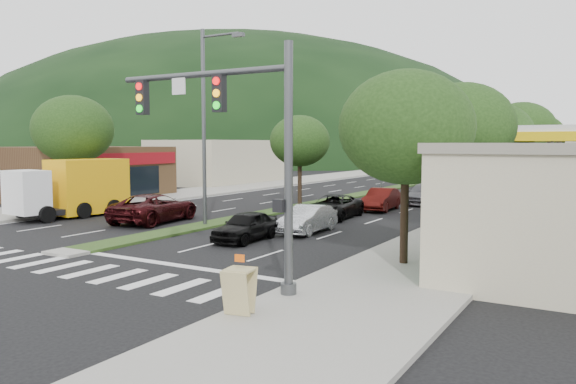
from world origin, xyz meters
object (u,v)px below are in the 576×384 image
Objects in this scene: streetlight_mid at (384,128)px; tree_r_b at (463,127)px; motorhome at (470,171)px; car_queue_b at (424,194)px; suv_maroon at (155,208)px; a_frame_sign at (239,287)px; traffic_signal at (240,131)px; streetlight_near at (207,118)px; box_truck at (76,190)px; tree_med_near at (300,141)px; tree_r_a at (406,128)px; tree_l_a at (73,129)px; tree_med_far at (420,136)px; tree_r_d at (521,131)px; tree_r_c at (495,135)px; car_queue_d at (334,207)px; tree_r_e at (538,136)px; car_queue_c at (381,199)px; sedan_silver at (308,219)px; car_queue_a at (246,226)px.

tree_r_b is at bearing -60.68° from streetlight_mid.
motorhome is at bearing 101.52° from tree_r_b.
motorhome reaches higher than car_queue_b.
suv_maroon is 17.99m from a_frame_sign.
a_frame_sign is (1.47, -2.15, -3.82)m from traffic_signal.
tree_r_b is 12.47m from streetlight_near.
streetlight_near is 1.44× the size of box_truck.
tree_med_near is 24.36m from a_frame_sign.
a_frame_sign is (-1.50, -15.69, -4.21)m from tree_r_b.
tree_l_a reaches higher than tree_r_a.
motorhome is (7.85, -11.64, -3.02)m from tree_med_far.
traffic_signal is at bearing -102.37° from tree_r_b.
traffic_signal is 0.98× the size of tree_r_d.
traffic_signal is 1.24× the size of suv_maroon.
a_frame_sign is (-1.50, -23.69, -3.92)m from tree_r_c.
tree_r_b is 34.18m from tree_med_far.
tree_r_c reaches higher than box_truck.
tree_r_a is 8.79m from a_frame_sign.
traffic_signal is at bearing -76.88° from car_queue_d.
tree_r_b reaches higher than tree_r_a.
tree_r_e is 0.93× the size of tree_l_a.
tree_r_d reaches higher than car_queue_b.
streetlight_mid is (-11.79, -7.00, 0.69)m from tree_r_e.
motorhome is at bearing -118.64° from box_truck.
car_queue_c is (-6.67, -10.83, -4.47)m from tree_r_d.
tree_med_far is at bearing 94.93° from car_queue_d.
traffic_signal reaches higher than motorhome.
sedan_silver is at bearing -168.43° from box_truck.
motorhome is at bearing 79.77° from car_queue_a.
tree_r_b is at bearing -172.60° from suv_maroon.
tree_r_a is 0.93× the size of tree_r_d.
car_queue_a is at bearing 155.31° from suv_maroon.
tree_r_b is at bearing -26.57° from tree_med_near.
streetlight_near reaches higher than suv_maroon.
traffic_signal is 20.29m from box_truck.
streetlight_mid is (-11.79, 13.00, 0.84)m from tree_r_c.
tree_l_a is (-12.50, -34.00, 0.18)m from tree_med_far.
tree_r_e is (2.97, 41.54, 0.25)m from traffic_signal.
tree_med_far reaches higher than car_queue_b.
car_queue_d is (-7.63, 10.17, -4.15)m from tree_r_a.
tree_r_a is 4.36× the size of a_frame_sign.
streetlight_near is 7.33m from sedan_silver.
tree_med_near reaches higher than car_queue_b.
tree_r_e is at bearing 90.00° from tree_r_c.
car_queue_a is at bearing -14.93° from tree_l_a.
sedan_silver is (-3.46, 10.41, -3.99)m from traffic_signal.
tree_med_near is (-12.00, 14.00, -0.39)m from tree_r_a.
tree_r_d is (0.00, 26.00, 0.36)m from tree_r_a.
tree_l_a is 17.95m from car_queue_d.
tree_med_far reaches higher than a_frame_sign.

